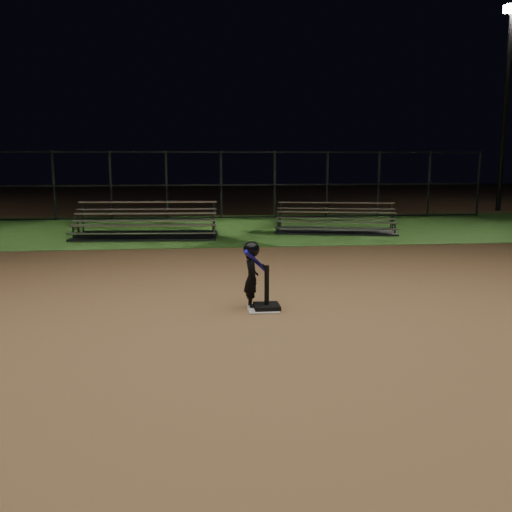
{
  "coord_description": "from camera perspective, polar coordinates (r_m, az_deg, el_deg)",
  "views": [
    {
      "loc": [
        -0.98,
        -8.09,
        2.24
      ],
      "look_at": [
        0.0,
        1.0,
        0.65
      ],
      "focal_mm": 39.75,
      "sensor_mm": 36.0,
      "label": 1
    }
  ],
  "objects": [
    {
      "name": "bleacher_right",
      "position": [
        17.5,
        8.01,
        3.0
      ],
      "size": [
        3.89,
        2.5,
        0.88
      ],
      "rotation": [
        0.0,
        0.0,
        -0.22
      ],
      "color": "#AFAFB4",
      "rests_on": "ground"
    },
    {
      "name": "bleacher_left",
      "position": [
        16.51,
        -10.98,
        2.58
      ],
      "size": [
        4.12,
        2.18,
        0.98
      ],
      "rotation": [
        0.0,
        0.0,
        -0.06
      ],
      "color": "silver",
      "rests_on": "ground"
    },
    {
      "name": "light_pole_right",
      "position": [
        26.58,
        23.96,
        14.87
      ],
      "size": [
        0.9,
        0.53,
        8.3
      ],
      "color": "#2D2D30",
      "rests_on": "ground"
    },
    {
      "name": "batting_tee",
      "position": [
        8.45,
        1.08,
        -4.55
      ],
      "size": [
        0.38,
        0.38,
        0.65
      ],
      "color": "black",
      "rests_on": "home_plate"
    },
    {
      "name": "ground",
      "position": [
        8.45,
        0.73,
        -5.5
      ],
      "size": [
        80.0,
        80.0,
        0.0
      ],
      "primitive_type": "plane",
      "color": "#966D44",
      "rests_on": "ground"
    },
    {
      "name": "home_plate",
      "position": [
        8.45,
        0.73,
        -5.42
      ],
      "size": [
        0.45,
        0.45,
        0.02
      ],
      "primitive_type": "cube",
      "color": "beige",
      "rests_on": "ground"
    },
    {
      "name": "child_batter",
      "position": [
        8.49,
        -0.45,
        -1.69
      ],
      "size": [
        0.43,
        0.55,
        1.01
      ],
      "rotation": [
        0.0,
        0.0,
        1.68
      ],
      "color": "black",
      "rests_on": "ground"
    },
    {
      "name": "grass_strip",
      "position": [
        18.26,
        -3.04,
        2.81
      ],
      "size": [
        60.0,
        8.0,
        0.01
      ],
      "primitive_type": "cube",
      "color": "#2C5B1D",
      "rests_on": "ground"
    },
    {
      "name": "backstop_fence",
      "position": [
        21.14,
        -3.52,
        7.15
      ],
      "size": [
        20.08,
        0.08,
        2.5
      ],
      "color": "#38383D",
      "rests_on": "ground"
    }
  ]
}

